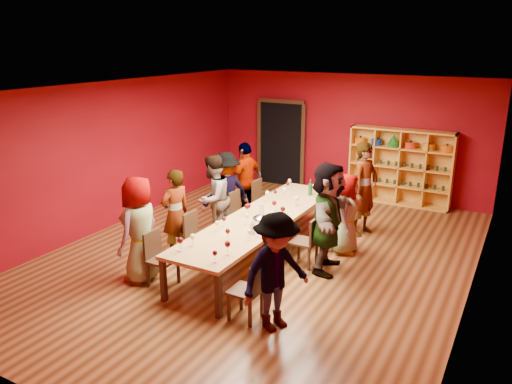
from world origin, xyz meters
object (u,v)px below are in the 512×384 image
Objects in this scene: chair_person_left_4 at (261,198)px; person_right_0 at (276,272)px; person_left_0 at (139,229)px; chair_person_left_1 at (196,234)px; chair_person_right_2 at (309,239)px; tasting_table at (262,219)px; person_left_3 at (226,192)px; wine_bottle at (310,189)px; chair_person_right_3 at (327,224)px; person_right_4 at (365,189)px; chair_person_left_3 at (239,210)px; chair_person_left_0 at (158,255)px; spittoon_bowl at (260,219)px; person_left_2 at (213,199)px; person_left_1 at (176,213)px; chair_person_right_0 at (250,288)px; person_right_3 at (346,214)px; shelving_unit at (401,163)px; chair_person_left_2 at (225,218)px; chair_person_right_4 at (346,207)px; person_left_4 at (246,180)px.

person_right_0 is at bearing -58.84° from chair_person_left_4.
chair_person_left_1 is (0.36, 1.02, -0.38)m from person_left_0.
person_right_0 is at bearing -79.03° from chair_person_right_2.
tasting_table is 2.72× the size of person_left_3.
wine_bottle is at bearing -2.34° from chair_person_left_4.
person_right_4 is (0.35, 1.08, 0.44)m from chair_person_right_3.
chair_person_left_3 is at bearing -142.58° from wine_bottle.
chair_person_right_2 is at bearing -21.25° from chair_person_left_3.
chair_person_left_0 is 3.15× the size of spittoon_bowl.
person_left_0 is 1.02× the size of person_left_2.
person_left_1 reaches higher than chair_person_right_0.
tasting_table is 2.64× the size of person_left_2.
person_left_0 reaches higher than person_right_3.
chair_person_left_1 is 1.00× the size of chair_person_right_3.
person_right_0 is 3.96m from person_right_4.
person_right_4 reaches higher than person_left_2.
person_left_2 is 2.11m from chair_person_right_2.
person_right_3 is at bearing -19.48° from chair_person_left_4.
person_left_1 is at bearing 179.43° from person_left_0.
tasting_table is at bearing 80.59° from person_left_2.
person_right_4 is at bearing 57.23° from tasting_table.
chair_person_left_0 is 0.52m from person_left_0.
person_left_1 is at bearing -106.42° from chair_person_left_3.
chair_person_right_0 is at bearing 160.22° from person_right_3.
chair_person_left_2 is (-2.31, -4.12, -0.49)m from shelving_unit.
person_left_0 is at bearing -125.68° from tasting_table.
chair_person_left_2 is 1.46m from chair_person_left_4.
person_left_4 is at bearing -172.07° from chair_person_right_4.
person_right_0 is (2.21, -2.72, 0.33)m from chair_person_left_3.
wine_bottle reaches higher than chair_person_left_4.
person_left_1 is 1.08m from chair_person_left_2.
chair_person_left_3 is at bearing 63.11° from person_right_0.
chair_person_left_4 is (-0.91, 1.66, -0.20)m from tasting_table.
person_left_4 is at bearing -180.00° from chair_person_left_4.
person_left_4 is (-0.38, 0.93, 0.35)m from chair_person_left_3.
person_left_3 is 1.86× the size of chair_person_left_4.
spittoon_bowl is at bearing 55.09° from chair_person_left_0.
chair_person_right_2 is 1.00× the size of chair_person_right_3.
person_left_2 is 3.01m from person_right_4.
shelving_unit is 6.64m from person_left_0.
person_left_3 is 1.68m from spittoon_bowl.
chair_person_right_3 is (-0.39, 2.89, -0.33)m from person_right_0.
person_left_3 is 1.86× the size of chair_person_right_3.
person_right_4 is (2.17, 0.31, 0.44)m from chair_person_left_4.
chair_person_left_0 is 2.53m from person_left_3.
person_left_2 reaches higher than person_left_3.
person_left_4 reaches higher than chair_person_right_3.
chair_person_right_0 is 0.51m from person_right_0.
chair_person_left_0 and chair_person_right_0 have the same top height.
chair_person_right_3 is at bearing -90.00° from chair_person_right_4.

